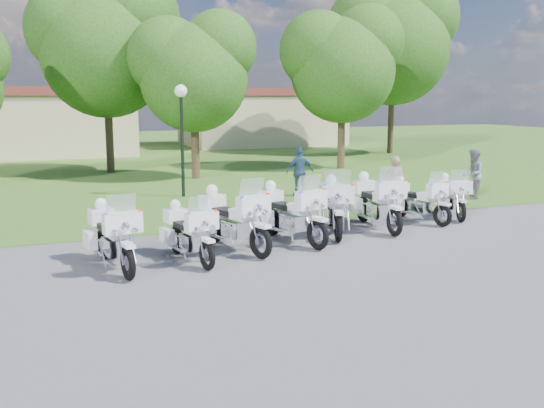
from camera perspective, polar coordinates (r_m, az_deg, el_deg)
name	(u,v)px	position (r m, az deg, el deg)	size (l,w,h in m)	color
ground	(273,255)	(13.76, 0.07, -4.84)	(100.00, 100.00, 0.00)	#56565B
grass_lawn	(116,153)	(39.82, -14.48, 4.67)	(100.00, 48.00, 0.01)	#39621F
motorcycle_0	(112,235)	(13.07, -14.82, -2.83)	(1.05, 2.47, 1.67)	black
motorcycle_1	(188,232)	(13.35, -7.89, -2.60)	(0.98, 2.24, 1.52)	black
motorcycle_2	(232,218)	(14.17, -3.82, -1.35)	(1.36, 2.55, 1.77)	black
motorcycle_3	(290,212)	(14.94, 1.66, -0.77)	(1.25, 2.55, 1.75)	black
motorcycle_4	(334,205)	(15.97, 5.85, -0.09)	(1.46, 2.49, 1.76)	black
motorcycle_5	(376,201)	(16.72, 9.75, 0.30)	(1.00, 2.64, 1.77)	black
motorcycle_6	(417,199)	(17.87, 13.51, 0.42)	(1.03, 2.21, 1.50)	black
motorcycle_7	(451,196)	(18.87, 16.51, 0.76)	(1.19, 2.12, 1.48)	black
lamp_post	(181,112)	(21.69, -8.53, 8.55)	(0.44, 0.44, 3.95)	black
tree_1	(104,41)	(29.57, -15.57, 14.54)	(6.83, 5.83, 9.10)	#38281C
tree_2	(192,68)	(26.60, -7.50, 12.62)	(5.39, 4.60, 7.19)	#38281C
tree_3	(342,60)	(30.42, 6.56, 13.28)	(5.98, 5.10, 7.97)	#38281C
tree_4	(392,38)	(39.12, 11.26, 15.05)	(7.99, 6.82, 10.66)	#38281C
building_west	(11,121)	(40.39, -23.33, 7.18)	(14.56, 8.32, 4.10)	#C4B48E
building_east	(261,117)	(45.27, -1.02, 8.22)	(11.44, 7.28, 4.10)	#C4B48E
bystander_a	(394,184)	(19.13, 11.46, 1.86)	(0.64, 0.42, 1.75)	gray
bystander_b	(473,174)	(22.26, 18.37, 2.69)	(0.85, 0.66, 1.75)	slate
bystander_c	(300,172)	(21.70, 2.63, 3.03)	(1.03, 0.43, 1.76)	#2E4B70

